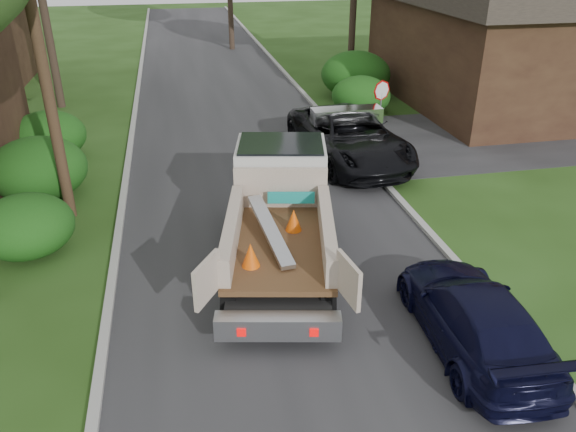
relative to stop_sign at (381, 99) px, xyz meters
The scene contains 16 objects.
ground 10.55m from the stop_sign, 120.02° to the right, with size 120.00×120.00×0.00m, color #213F12.
road 5.58m from the stop_sign, 169.11° to the left, with size 8.00×90.00×0.02m, color #28282B.
side_street 7.03m from the stop_sign, ahead, with size 16.00×7.00×0.02m, color #28282B.
curb_left 9.51m from the stop_sign, behind, with size 0.20×90.00×0.12m, color #9E9E99.
curb_right 2.27m from the stop_sign, 137.73° to the left, with size 0.20×90.00×0.12m, color #9E9E99.
stop_sign is the anchor object (origin of this frame).
utility_pole 11.91m from the stop_sign, 159.38° to the right, with size 2.42×1.25×10.00m.
house_right 9.37m from the stop_sign, 32.66° to the left, with size 9.72×12.96×6.20m.
hedge_left_a 12.92m from the stop_sign, 152.24° to the right, with size 2.34×2.34×1.53m, color #15420F.
hedge_left_b 11.99m from the stop_sign, 167.94° to the right, with size 2.86×2.86×1.87m, color #15420F.
hedge_left_c 12.08m from the stop_sign, behind, with size 2.60×2.60×1.70m, color #15420F.
hedge_right_a 4.15m from the stop_sign, 81.47° to the left, with size 2.60×2.60×1.70m, color #15420F.
hedge_right_b 7.15m from the stop_sign, 79.48° to the left, with size 3.38×3.38×2.21m, color #15420F.
flatbed_truck 8.72m from the stop_sign, 126.30° to the right, with size 3.91×6.82×2.43m.
black_pickup 2.28m from the stop_sign, 139.78° to the right, with size 2.90×6.29×1.75m, color black.
navy_suv 11.77m from the stop_sign, 100.94° to the right, with size 1.87×4.59×1.33m, color black.
Camera 1 is at (-2.30, -10.36, 7.25)m, focal length 35.00 mm.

